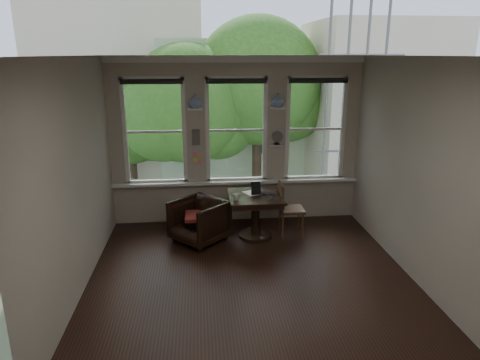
{
  "coord_description": "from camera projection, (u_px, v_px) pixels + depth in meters",
  "views": [
    {
      "loc": [
        -0.66,
        -5.37,
        3.02
      ],
      "look_at": [
        -0.06,
        0.9,
        1.16
      ],
      "focal_mm": 32.0,
      "sensor_mm": 36.0,
      "label": 1
    }
  ],
  "objects": [
    {
      "name": "desk_fan",
      "position": [
        277.0,
        140.0,
        7.71
      ],
      "size": [
        0.2,
        0.2,
        0.24
      ],
      "primitive_type": null,
      "color": "#59544F",
      "rests_on": "ground"
    },
    {
      "name": "ground",
      "position": [
        250.0,
        276.0,
        6.04
      ],
      "size": [
        4.5,
        4.5,
        0.0
      ],
      "primitive_type": "plane",
      "color": "black",
      "rests_on": "ground"
    },
    {
      "name": "wall_left",
      "position": [
        75.0,
        179.0,
        5.41
      ],
      "size": [
        0.0,
        4.5,
        4.5
      ],
      "primitive_type": "plane",
      "rotation": [
        1.57,
        0.0,
        1.57
      ],
      "color": "#BBAEA0",
      "rests_on": "ground"
    },
    {
      "name": "tablet",
      "position": [
        256.0,
        188.0,
        7.17
      ],
      "size": [
        0.16,
        0.09,
        0.22
      ],
      "primitive_type": "cube",
      "rotation": [
        -0.26,
        0.0,
        0.06
      ],
      "color": "black",
      "rests_on": "table"
    },
    {
      "name": "vase_right",
      "position": [
        278.0,
        100.0,
        7.53
      ],
      "size": [
        0.24,
        0.24,
        0.25
      ],
      "primitive_type": "imported",
      "color": "silver",
      "rests_on": "shelf_right"
    },
    {
      "name": "wall_right",
      "position": [
        415.0,
        170.0,
        5.83
      ],
      "size": [
        0.0,
        4.5,
        4.5
      ],
      "primitive_type": "plane",
      "rotation": [
        1.57,
        0.0,
        -1.57
      ],
      "color": "#BBAEA0",
      "rests_on": "ground"
    },
    {
      "name": "cushion_red",
      "position": [
        199.0,
        216.0,
        7.06
      ],
      "size": [
        0.45,
        0.45,
        0.06
      ],
      "primitive_type": "cube",
      "color": "maroon",
      "rests_on": "armchair_left"
    },
    {
      "name": "shelf_right",
      "position": [
        277.0,
        108.0,
        7.57
      ],
      "size": [
        0.26,
        0.16,
        0.03
      ],
      "primitive_type": "cube",
      "color": "white",
      "rests_on": "ground"
    },
    {
      "name": "wall_back",
      "position": [
        236.0,
        141.0,
        7.77
      ],
      "size": [
        4.5,
        0.0,
        4.5
      ],
      "primitive_type": "plane",
      "rotation": [
        1.57,
        0.0,
        0.0
      ],
      "color": "#BBAEA0",
      "rests_on": "ground"
    },
    {
      "name": "intercom",
      "position": [
        196.0,
        137.0,
        7.6
      ],
      "size": [
        0.14,
        0.06,
        0.28
      ],
      "primitive_type": "cube",
      "color": "#59544F",
      "rests_on": "ground"
    },
    {
      "name": "window_right",
      "position": [
        315.0,
        129.0,
        7.84
      ],
      "size": [
        1.1,
        0.12,
        1.9
      ],
      "primitive_type": null,
      "color": "white",
      "rests_on": "ground"
    },
    {
      "name": "shelf_left",
      "position": [
        195.0,
        109.0,
        7.43
      ],
      "size": [
        0.26,
        0.16,
        0.03
      ],
      "primitive_type": "cube",
      "color": "white",
      "rests_on": "ground"
    },
    {
      "name": "window_center",
      "position": [
        236.0,
        130.0,
        7.71
      ],
      "size": [
        1.1,
        0.12,
        1.9
      ],
      "primitive_type": null,
      "color": "white",
      "rests_on": "ground"
    },
    {
      "name": "table",
      "position": [
        255.0,
        216.0,
        7.25
      ],
      "size": [
        0.9,
        0.9,
        0.75
      ],
      "primitive_type": null,
      "color": "black",
      "rests_on": "ground"
    },
    {
      "name": "vase_left",
      "position": [
        195.0,
        101.0,
        7.39
      ],
      "size": [
        0.24,
        0.24,
        0.25
      ],
      "primitive_type": "imported",
      "color": "silver",
      "rests_on": "shelf_left"
    },
    {
      "name": "ceiling",
      "position": [
        252.0,
        56.0,
        5.19
      ],
      "size": [
        4.5,
        4.5,
        0.0
      ],
      "primitive_type": "plane",
      "rotation": [
        3.14,
        0.0,
        0.0
      ],
      "color": "silver",
      "rests_on": "ground"
    },
    {
      "name": "drinking_glass",
      "position": [
        270.0,
        197.0,
        6.91
      ],
      "size": [
        0.13,
        0.13,
        0.09
      ],
      "primitive_type": "imported",
      "rotation": [
        0.0,
        0.0,
        -0.22
      ],
      "color": "white",
      "rests_on": "table"
    },
    {
      "name": "mug",
      "position": [
        236.0,
        197.0,
        6.89
      ],
      "size": [
        0.13,
        0.13,
        0.1
      ],
      "primitive_type": "imported",
      "rotation": [
        0.0,
        0.0,
        0.19
      ],
      "color": "white",
      "rests_on": "table"
    },
    {
      "name": "papers",
      "position": [
        252.0,
        193.0,
        7.26
      ],
      "size": [
        0.33,
        0.36,
        0.0
      ],
      "primitive_type": "cube",
      "rotation": [
        0.0,
        0.0,
        0.43
      ],
      "color": "silver",
      "rests_on": "table"
    },
    {
      "name": "armchair_left",
      "position": [
        199.0,
        221.0,
        7.08
      ],
      "size": [
        1.1,
        1.1,
        0.72
      ],
      "primitive_type": "imported",
      "rotation": [
        0.0,
        0.0,
        -0.8
      ],
      "color": "black",
      "rests_on": "ground"
    },
    {
      "name": "sticky_notes",
      "position": [
        197.0,
        156.0,
        7.71
      ],
      "size": [
        0.16,
        0.01,
        0.24
      ],
      "primitive_type": null,
      "color": "pink",
      "rests_on": "ground"
    },
    {
      "name": "side_chair_right",
      "position": [
        291.0,
        209.0,
        7.34
      ],
      "size": [
        0.43,
        0.43,
        0.92
      ],
      "primitive_type": null,
      "rotation": [
        0.0,
        0.0,
        1.55
      ],
      "color": "#432318",
      "rests_on": "ground"
    },
    {
      "name": "window_left",
      "position": [
        155.0,
        131.0,
        7.58
      ],
      "size": [
        1.1,
        0.12,
        1.9
      ],
      "primitive_type": null,
      "color": "white",
      "rests_on": "ground"
    },
    {
      "name": "wall_front",
      "position": [
        285.0,
        249.0,
        3.47
      ],
      "size": [
        4.5,
        0.0,
        4.5
      ],
      "primitive_type": "plane",
      "rotation": [
        -1.57,
        0.0,
        0.0
      ],
      "color": "#BBAEA0",
      "rests_on": "ground"
    },
    {
      "name": "laptop",
      "position": [
        265.0,
        194.0,
        7.18
      ],
      "size": [
        0.38,
        0.33,
        0.03
      ],
      "primitive_type": "imported",
      "rotation": [
        0.0,
        0.0,
        -0.47
      ],
      "color": "black",
      "rests_on": "table"
    }
  ]
}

